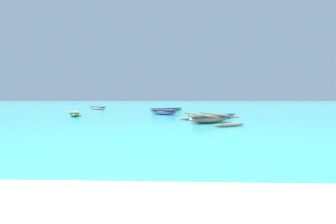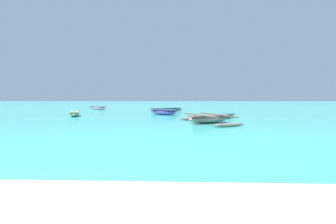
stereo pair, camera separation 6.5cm
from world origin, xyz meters
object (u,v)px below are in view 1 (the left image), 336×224
Objects in this scene: moored_boat_1 at (98,108)px; moored_boat_5 at (166,110)px; moored_boat_2 at (164,112)px; moored_boat_3 at (209,119)px; moored_boat_0 at (220,116)px; moored_boat_4 at (75,114)px.

moored_boat_5 reaches higher than moored_boat_1.
moored_boat_2 is 0.56× the size of moored_boat_3.
moored_boat_3 reaches higher than moored_boat_1.
moored_boat_5 is at bearing 9.20° from moored_boat_1.
moored_boat_0 is at bearing -6.59° from moored_boat_2.
moored_boat_0 is 0.95× the size of moored_boat_5.
moored_boat_3 is 11.75m from moored_boat_4.
moored_boat_1 is at bearing 104.34° from moored_boat_3.
moored_boat_1 is 1.08× the size of moored_boat_4.
moored_boat_3 reaches higher than moored_boat_0.
moored_boat_1 reaches higher than moored_boat_0.
moored_boat_0 is 1.24× the size of moored_boat_4.
moored_boat_2 is 7.35m from moored_boat_3.
moored_boat_4 is at bearing 119.28° from moored_boat_0.
moored_boat_0 is 1.15× the size of moored_boat_1.
moored_boat_2 is at bearing -123.63° from moored_boat_5.
moored_boat_5 is (7.60, 5.08, 0.06)m from moored_boat_4.
moored_boat_4 is (-11.84, 2.30, 0.03)m from moored_boat_0.
moored_boat_1 is (-13.47, 12.55, 0.08)m from moored_boat_0.
moored_boat_1 reaches higher than moored_boat_4.
moored_boat_5 is (-3.00, 10.16, 0.02)m from moored_boat_3.
moored_boat_3 is (3.08, -6.68, -0.02)m from moored_boat_2.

